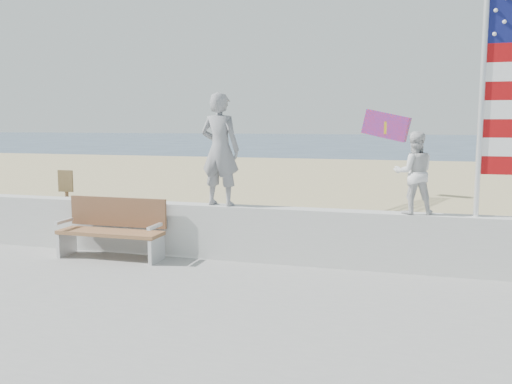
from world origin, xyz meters
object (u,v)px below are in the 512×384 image
adult (220,150)px  child (414,173)px  bench (113,228)px  flag (492,84)px

adult → child: adult is taller
adult → child: 3.10m
adult → bench: bearing=22.5°
adult → bench: 2.25m
child → flag: 1.65m
child → adult: bearing=-11.4°
adult → child: size_ratio=1.50×
bench → child: bearing=5.4°
adult → bench: (-1.77, -0.45, -1.32)m
bench → flag: flag is taller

